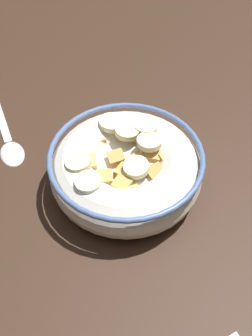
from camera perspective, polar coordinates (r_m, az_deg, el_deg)
The scene contains 3 objects.
ground_plane at distance 49.72cm, azimuth -0.00°, elevation -2.98°, with size 102.29×102.29×2.00cm, color #332116.
cereal_bowl at distance 46.70cm, azimuth -0.00°, elevation -0.06°, with size 16.92×16.92×5.83cm.
spoon at distance 55.27cm, azimuth -15.61°, elevation 3.69°, with size 5.26×16.01×0.80cm.
Camera 1 is at (17.09, 24.85, 38.53)cm, focal length 45.36 mm.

